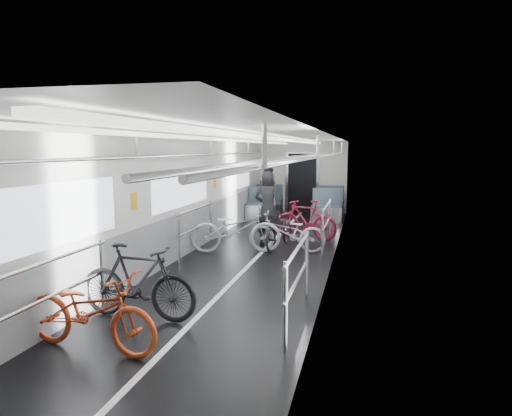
{
  "coord_description": "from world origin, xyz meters",
  "views": [
    {
      "loc": [
        2.05,
        -8.5,
        2.17
      ],
      "look_at": [
        0.0,
        0.15,
        1.01
      ],
      "focal_mm": 32.0,
      "sensor_mm": 36.0,
      "label": 1
    }
  ],
  "objects_px": {
    "bike_left_near": "(90,311)",
    "bike_right_mid": "(287,232)",
    "bike_right_far": "(306,220)",
    "bike_left_mid": "(137,282)",
    "bike_aisle": "(280,229)",
    "person_seated": "(267,191)",
    "bike_left_far": "(236,229)",
    "person_standing": "(268,209)"
  },
  "relations": [
    {
      "from": "bike_right_far",
      "to": "person_seated",
      "type": "distance_m",
      "value": 3.97
    },
    {
      "from": "person_standing",
      "to": "bike_left_near",
      "type": "bearing_deg",
      "value": 89.43
    },
    {
      "from": "bike_left_mid",
      "to": "bike_aisle",
      "type": "bearing_deg",
      "value": -9.1
    },
    {
      "from": "bike_right_far",
      "to": "bike_aisle",
      "type": "height_order",
      "value": "bike_right_far"
    },
    {
      "from": "bike_aisle",
      "to": "person_seated",
      "type": "distance_m",
      "value": 4.83
    },
    {
      "from": "bike_left_mid",
      "to": "person_standing",
      "type": "distance_m",
      "value": 4.77
    },
    {
      "from": "bike_left_mid",
      "to": "bike_left_far",
      "type": "distance_m",
      "value": 3.93
    },
    {
      "from": "bike_aisle",
      "to": "bike_left_near",
      "type": "bearing_deg",
      "value": -91.42
    },
    {
      "from": "bike_left_near",
      "to": "person_standing",
      "type": "distance_m",
      "value": 5.73
    },
    {
      "from": "bike_left_far",
      "to": "person_seated",
      "type": "xyz_separation_m",
      "value": [
        -0.45,
        5.32,
        0.3
      ]
    },
    {
      "from": "bike_left_far",
      "to": "bike_right_mid",
      "type": "height_order",
      "value": "bike_left_far"
    },
    {
      "from": "bike_left_mid",
      "to": "person_seated",
      "type": "relative_size",
      "value": 1.03
    },
    {
      "from": "bike_left_mid",
      "to": "person_standing",
      "type": "bearing_deg",
      "value": -5.4
    },
    {
      "from": "bike_left_mid",
      "to": "person_seated",
      "type": "distance_m",
      "value": 9.26
    },
    {
      "from": "bike_right_far",
      "to": "person_seated",
      "type": "xyz_separation_m",
      "value": [
        -1.7,
        3.57,
        0.32
      ]
    },
    {
      "from": "bike_aisle",
      "to": "person_seated",
      "type": "relative_size",
      "value": 0.98
    },
    {
      "from": "bike_left_mid",
      "to": "bike_right_far",
      "type": "height_order",
      "value": "bike_left_mid"
    },
    {
      "from": "bike_left_far",
      "to": "bike_aisle",
      "type": "bearing_deg",
      "value": -66.53
    },
    {
      "from": "bike_left_mid",
      "to": "bike_left_far",
      "type": "relative_size",
      "value": 0.86
    },
    {
      "from": "bike_left_near",
      "to": "bike_aisle",
      "type": "relative_size",
      "value": 1.07
    },
    {
      "from": "bike_left_mid",
      "to": "person_standing",
      "type": "xyz_separation_m",
      "value": [
        0.71,
        4.7,
        0.36
      ]
    },
    {
      "from": "bike_right_far",
      "to": "person_seated",
      "type": "relative_size",
      "value": 1.0
    },
    {
      "from": "bike_left_mid",
      "to": "bike_right_mid",
      "type": "bearing_deg",
      "value": -13.2
    },
    {
      "from": "bike_left_near",
      "to": "bike_right_mid",
      "type": "relative_size",
      "value": 1.03
    },
    {
      "from": "bike_left_far",
      "to": "person_standing",
      "type": "relative_size",
      "value": 1.12
    },
    {
      "from": "bike_right_far",
      "to": "bike_left_mid",
      "type": "bearing_deg",
      "value": 4.37
    },
    {
      "from": "bike_right_mid",
      "to": "person_standing",
      "type": "xyz_separation_m",
      "value": [
        -0.52,
        0.51,
        0.42
      ]
    },
    {
      "from": "person_standing",
      "to": "bike_right_mid",
      "type": "bearing_deg",
      "value": 142.77
    },
    {
      "from": "person_seated",
      "to": "bike_right_mid",
      "type": "bearing_deg",
      "value": 120.54
    },
    {
      "from": "bike_left_near",
      "to": "bike_right_mid",
      "type": "distance_m",
      "value": 5.31
    },
    {
      "from": "bike_left_near",
      "to": "bike_left_mid",
      "type": "xyz_separation_m",
      "value": [
        0.05,
        0.97,
        0.05
      ]
    },
    {
      "from": "bike_left_near",
      "to": "person_standing",
      "type": "relative_size",
      "value": 0.99
    },
    {
      "from": "bike_left_near",
      "to": "bike_left_far",
      "type": "distance_m",
      "value": 4.9
    },
    {
      "from": "bike_left_far",
      "to": "bike_right_mid",
      "type": "xyz_separation_m",
      "value": [
        1.05,
        0.26,
        -0.07
      ]
    },
    {
      "from": "person_seated",
      "to": "bike_left_far",
      "type": "bearing_deg",
      "value": 108.9
    },
    {
      "from": "bike_left_near",
      "to": "bike_right_mid",
      "type": "height_order",
      "value": "bike_left_near"
    },
    {
      "from": "bike_right_mid",
      "to": "bike_aisle",
      "type": "relative_size",
      "value": 1.04
    },
    {
      "from": "bike_left_near",
      "to": "bike_right_far",
      "type": "relative_size",
      "value": 1.05
    },
    {
      "from": "bike_right_mid",
      "to": "bike_aisle",
      "type": "xyz_separation_m",
      "value": [
        -0.23,
        0.41,
        -0.02
      ]
    },
    {
      "from": "bike_aisle",
      "to": "bike_right_far",
      "type": "bearing_deg",
      "value": 77.24
    },
    {
      "from": "bike_left_mid",
      "to": "bike_left_far",
      "type": "height_order",
      "value": "bike_left_far"
    },
    {
      "from": "bike_right_far",
      "to": "person_standing",
      "type": "bearing_deg",
      "value": -18.09
    }
  ]
}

